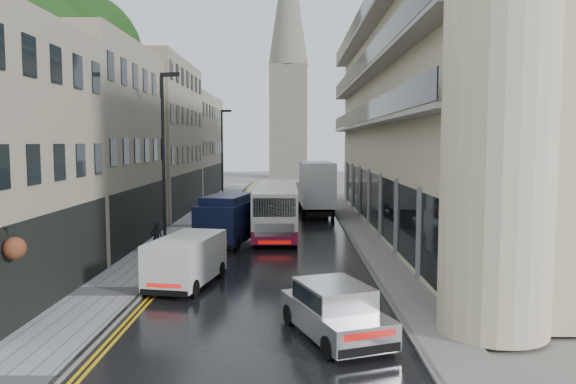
# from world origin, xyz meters

# --- Properties ---
(road) EXTENTS (9.00, 85.00, 0.02)m
(road) POSITION_xyz_m (0.00, 27.50, 0.01)
(road) COLOR black
(road) RESTS_ON ground
(left_sidewalk) EXTENTS (2.70, 85.00, 0.12)m
(left_sidewalk) POSITION_xyz_m (-5.85, 27.50, 0.06)
(left_sidewalk) COLOR gray
(left_sidewalk) RESTS_ON ground
(right_sidewalk) EXTENTS (1.80, 85.00, 0.12)m
(right_sidewalk) POSITION_xyz_m (5.40, 27.50, 0.06)
(right_sidewalk) COLOR slate
(right_sidewalk) RESTS_ON ground
(old_shop_row) EXTENTS (4.50, 56.00, 12.00)m
(old_shop_row) POSITION_xyz_m (-9.45, 30.00, 6.00)
(old_shop_row) COLOR gray
(old_shop_row) RESTS_ON ground
(modern_block) EXTENTS (8.00, 40.00, 14.00)m
(modern_block) POSITION_xyz_m (10.30, 26.00, 7.00)
(modern_block) COLOR beige
(modern_block) RESTS_ON ground
(church_spire) EXTENTS (6.40, 6.40, 40.00)m
(church_spire) POSITION_xyz_m (0.50, 82.00, 20.00)
(church_spire) COLOR gray
(church_spire) RESTS_ON ground
(tree_near) EXTENTS (10.56, 10.56, 13.89)m
(tree_near) POSITION_xyz_m (-12.50, 20.00, 6.95)
(tree_near) COLOR black
(tree_near) RESTS_ON ground
(tree_far) EXTENTS (9.24, 9.24, 12.46)m
(tree_far) POSITION_xyz_m (-12.20, 33.00, 6.23)
(tree_far) COLOR black
(tree_far) RESTS_ON ground
(cream_bus) EXTENTS (2.58, 11.01, 3.00)m
(cream_bus) POSITION_xyz_m (-1.03, 21.86, 1.52)
(cream_bus) COLOR silver
(cream_bus) RESTS_ON road
(white_lorry) EXTENTS (2.72, 8.10, 4.20)m
(white_lorry) POSITION_xyz_m (1.92, 31.96, 2.12)
(white_lorry) COLOR silver
(white_lorry) RESTS_ON road
(silver_hatchback) EXTENTS (3.26, 4.70, 1.62)m
(silver_hatchback) POSITION_xyz_m (2.02, 4.55, 0.83)
(silver_hatchback) COLOR silver
(silver_hatchback) RESTS_ON road
(white_van) EXTENTS (2.72, 4.76, 2.03)m
(white_van) POSITION_xyz_m (-4.30, 10.75, 1.03)
(white_van) COLOR silver
(white_van) RESTS_ON road
(navy_van) EXTENTS (3.31, 5.99, 2.89)m
(navy_van) POSITION_xyz_m (-3.89, 19.77, 1.46)
(navy_van) COLOR black
(navy_van) RESTS_ON road
(pedestrian) EXTENTS (0.64, 0.44, 1.71)m
(pedestrian) POSITION_xyz_m (-5.62, 17.47, 0.97)
(pedestrian) COLOR black
(pedestrian) RESTS_ON left_sidewalk
(lamp_post_near) EXTENTS (1.05, 0.49, 9.13)m
(lamp_post_near) POSITION_xyz_m (-5.68, 19.53, 4.69)
(lamp_post_near) COLOR black
(lamp_post_near) RESTS_ON left_sidewalk
(lamp_post_far) EXTENTS (0.93, 0.54, 8.20)m
(lamp_post_far) POSITION_xyz_m (-4.70, 36.51, 4.22)
(lamp_post_far) COLOR black
(lamp_post_far) RESTS_ON left_sidewalk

